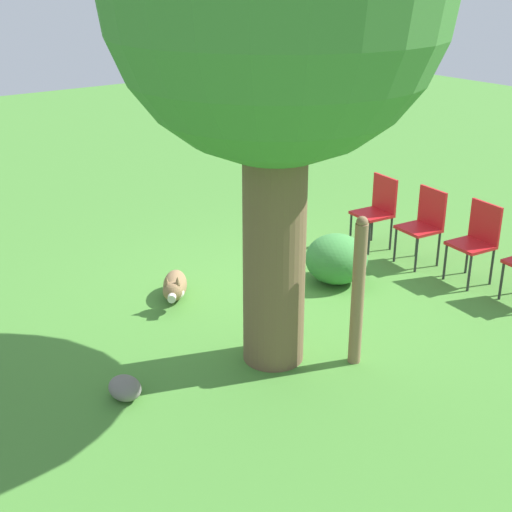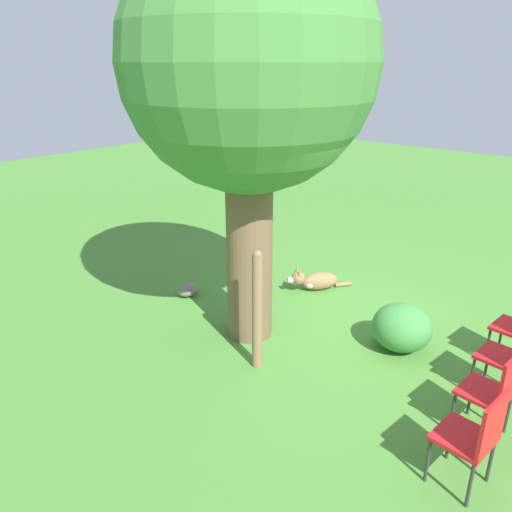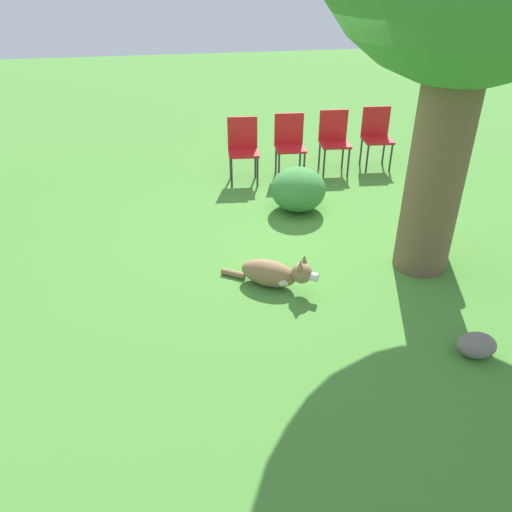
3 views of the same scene
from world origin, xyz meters
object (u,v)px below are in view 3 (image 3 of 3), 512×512
red_chair_0 (243,146)px  dog (275,274)px  red_chair_1 (290,141)px  red_chair_3 (376,133)px  red_chair_2 (334,137)px  fence_post (447,181)px

red_chair_0 → dog: bearing=2.4°
red_chair_0 → red_chair_1: bearing=101.2°
red_chair_3 → red_chair_2: bearing=-78.8°
dog → red_chair_2: (-3.07, 1.64, 0.39)m
red_chair_0 → red_chair_3: same height
dog → red_chair_3: (-3.13, 2.37, 0.39)m
red_chair_0 → fence_post: bearing=46.9°
fence_post → red_chair_1: size_ratio=1.53×
dog → red_chair_3: 3.95m
red_chair_0 → red_chair_3: (-0.20, 2.18, 0.00)m
dog → red_chair_0: red_chair_0 is taller
dog → red_chair_1: 3.16m
red_chair_2 → red_chair_1: bearing=-78.8°
red_chair_2 → red_chair_0: bearing=-78.8°
red_chair_0 → red_chair_3: size_ratio=1.00×
dog → red_chair_0: 2.97m
red_chair_2 → red_chair_3: same height
fence_post → red_chair_3: fence_post is taller
fence_post → dog: bearing=-72.8°
dog → red_chair_3: red_chair_3 is taller
red_chair_0 → red_chair_3: 2.19m
red_chair_0 → red_chair_1: size_ratio=1.00×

